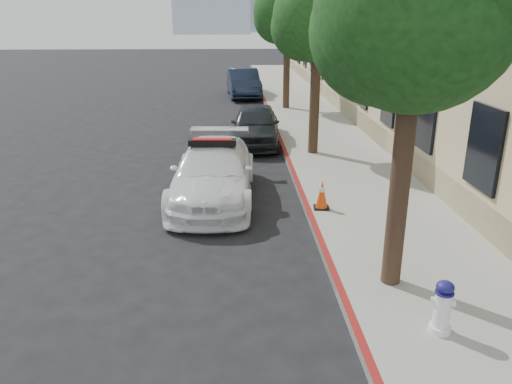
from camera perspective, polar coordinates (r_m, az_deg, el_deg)
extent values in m
plane|color=black|center=(9.86, -4.94, -5.52)|extent=(120.00, 120.00, 0.00)
cube|color=gray|center=(19.63, 6.70, 7.36)|extent=(3.20, 50.00, 0.15)
cube|color=maroon|center=(19.44, 2.18, 7.36)|extent=(0.12, 50.00, 0.15)
cylinder|color=black|center=(7.73, 16.13, 0.95)|extent=(0.30, 0.30, 3.30)
sphere|color=#113611|center=(7.37, 18.00, 19.32)|extent=(2.80, 2.80, 2.80)
sphere|color=#113611|center=(7.54, 14.34, 17.34)|extent=(2.10, 2.10, 2.10)
cylinder|color=black|center=(15.33, 6.71, 10.31)|extent=(0.30, 0.30, 3.19)
sphere|color=#113611|center=(15.14, 7.09, 19.29)|extent=(2.60, 2.60, 2.60)
sphere|color=#113611|center=(14.92, 8.98, 20.75)|extent=(2.08, 2.08, 2.08)
sphere|color=#113611|center=(15.39, 5.50, 18.23)|extent=(1.95, 1.95, 1.95)
cylinder|color=black|center=(23.18, 3.51, 13.76)|extent=(0.30, 0.30, 3.41)
sphere|color=#113611|center=(23.07, 3.65, 19.97)|extent=(3.00, 3.00, 3.00)
sphere|color=#113611|center=(22.82, 4.82, 20.95)|extent=(2.40, 2.40, 2.40)
sphere|color=#113611|center=(23.33, 2.64, 19.24)|extent=(2.25, 2.25, 2.25)
imported|color=white|center=(11.82, -4.89, 2.25)|extent=(2.11, 4.69, 1.33)
cube|color=black|center=(11.63, -5.00, 5.67)|extent=(1.11, 0.34, 0.14)
cube|color=#A50A07|center=(11.62, -5.00, 5.96)|extent=(0.91, 0.27, 0.06)
imported|color=black|center=(17.04, -0.06, 7.70)|extent=(1.86, 4.05, 1.34)
imported|color=black|center=(27.51, -1.44, 12.35)|extent=(1.88, 4.57, 1.47)
cylinder|color=white|center=(7.37, 20.23, -14.41)|extent=(0.29, 0.29, 0.09)
cylinder|color=white|center=(7.21, 20.51, -12.44)|extent=(0.22, 0.22, 0.50)
ellipsoid|color=navy|center=(7.05, 20.83, -10.12)|extent=(0.24, 0.24, 0.17)
cylinder|color=white|center=(7.15, 20.62, -11.66)|extent=(0.32, 0.20, 0.09)
cylinder|color=white|center=(7.15, 20.62, -11.66)|extent=(0.14, 0.19, 0.09)
cube|color=black|center=(11.10, 7.47, -1.77)|extent=(0.36, 0.36, 0.03)
cone|color=#EC470C|center=(10.99, 7.54, -0.20)|extent=(0.26, 0.26, 0.61)
cylinder|color=white|center=(10.96, 7.57, 0.30)|extent=(0.14, 0.14, 0.09)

